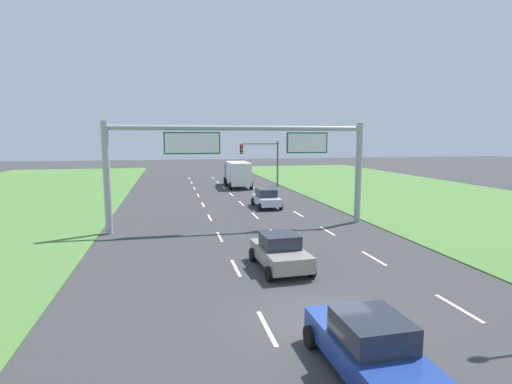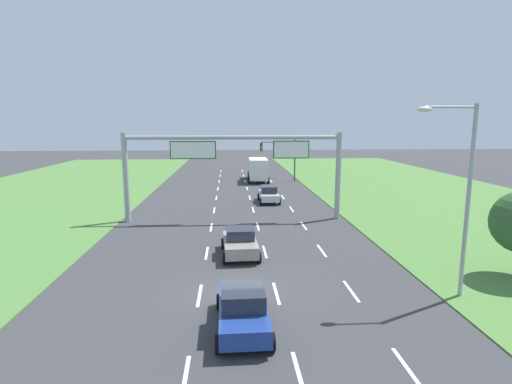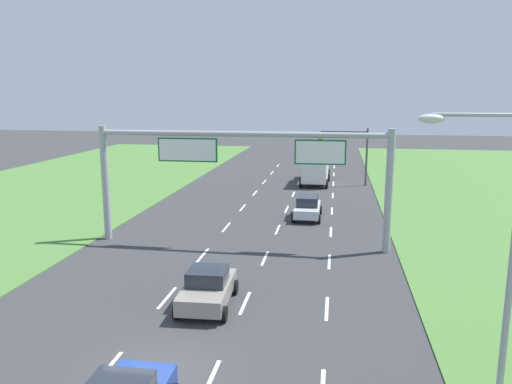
{
  "view_description": "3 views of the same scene",
  "coord_description": "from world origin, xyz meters",
  "px_view_note": "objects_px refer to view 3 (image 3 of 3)",
  "views": [
    {
      "loc": [
        -4.63,
        -11.61,
        5.98
      ],
      "look_at": [
        1.06,
        14.46,
        2.34
      ],
      "focal_mm": 28.0,
      "sensor_mm": 36.0,
      "label": 1
    },
    {
      "loc": [
        -0.32,
        -17.14,
        7.68
      ],
      "look_at": [
        1.63,
        12.3,
        2.6
      ],
      "focal_mm": 28.0,
      "sensor_mm": 36.0,
      "label": 2
    },
    {
      "loc": [
        5.44,
        -13.82,
        8.85
      ],
      "look_at": [
        1.1,
        13.02,
        3.49
      ],
      "focal_mm": 35.0,
      "sensor_mm": 36.0,
      "label": 3
    }
  ],
  "objects_px": {
    "sign_gantry": "(242,164)",
    "street_lamp": "(498,246)",
    "car_lead_silver": "(307,207)",
    "car_mid_lane": "(208,288)",
    "traffic_light_mast": "(347,146)",
    "box_truck": "(316,166)"
  },
  "relations": [
    {
      "from": "car_lead_silver",
      "to": "car_mid_lane",
      "type": "xyz_separation_m",
      "value": [
        -3.27,
        -16.0,
        -0.02
      ]
    },
    {
      "from": "traffic_light_mast",
      "to": "street_lamp",
      "type": "bearing_deg",
      "value": -85.12
    },
    {
      "from": "box_truck",
      "to": "street_lamp",
      "type": "bearing_deg",
      "value": -79.28
    },
    {
      "from": "car_mid_lane",
      "to": "box_truck",
      "type": "distance_m",
      "value": 31.0
    },
    {
      "from": "sign_gantry",
      "to": "street_lamp",
      "type": "bearing_deg",
      "value": -57.91
    },
    {
      "from": "sign_gantry",
      "to": "car_mid_lane",
      "type": "bearing_deg",
      "value": -88.84
    },
    {
      "from": "box_truck",
      "to": "sign_gantry",
      "type": "distance_m",
      "value": 22.58
    },
    {
      "from": "car_mid_lane",
      "to": "sign_gantry",
      "type": "distance_m",
      "value": 9.65
    },
    {
      "from": "box_truck",
      "to": "street_lamp",
      "type": "xyz_separation_m",
      "value": [
        6.07,
        -37.22,
        3.4
      ]
    },
    {
      "from": "traffic_light_mast",
      "to": "car_mid_lane",
      "type": "bearing_deg",
      "value": -101.65
    },
    {
      "from": "car_mid_lane",
      "to": "traffic_light_mast",
      "type": "bearing_deg",
      "value": 75.75
    },
    {
      "from": "car_lead_silver",
      "to": "traffic_light_mast",
      "type": "xyz_separation_m",
      "value": [
        2.93,
        14.06,
        3.06
      ]
    },
    {
      "from": "car_lead_silver",
      "to": "box_truck",
      "type": "height_order",
      "value": "box_truck"
    },
    {
      "from": "box_truck",
      "to": "sign_gantry",
      "type": "xyz_separation_m",
      "value": [
        -3.41,
        -22.08,
        3.22
      ]
    },
    {
      "from": "car_mid_lane",
      "to": "box_truck",
      "type": "bearing_deg",
      "value": 81.41
    },
    {
      "from": "sign_gantry",
      "to": "traffic_light_mast",
      "type": "distance_m",
      "value": 22.28
    },
    {
      "from": "car_mid_lane",
      "to": "box_truck",
      "type": "relative_size",
      "value": 0.53
    },
    {
      "from": "car_lead_silver",
      "to": "street_lamp",
      "type": "height_order",
      "value": "street_lamp"
    },
    {
      "from": "car_lead_silver",
      "to": "sign_gantry",
      "type": "xyz_separation_m",
      "value": [
        -3.45,
        -7.27,
        4.09
      ]
    },
    {
      "from": "sign_gantry",
      "to": "street_lamp",
      "type": "xyz_separation_m",
      "value": [
        9.49,
        -15.13,
        0.18
      ]
    },
    {
      "from": "car_mid_lane",
      "to": "sign_gantry",
      "type": "relative_size",
      "value": 0.23
    },
    {
      "from": "box_truck",
      "to": "street_lamp",
      "type": "distance_m",
      "value": 37.86
    }
  ]
}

